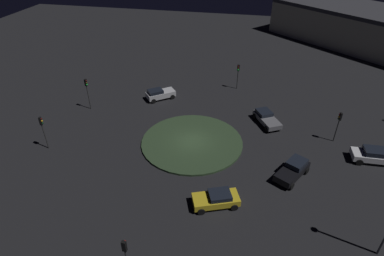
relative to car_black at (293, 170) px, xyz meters
The scene contains 13 objects.
ground_plane 11.37m from the car_black, 107.49° to the right, with size 117.99×117.99×0.00m, color black.
roundabout_island 11.36m from the car_black, 107.49° to the right, with size 11.43×11.43×0.23m, color #2D4228.
car_black is the anchor object (origin of this frame).
car_silver 21.62m from the car_black, 126.21° to the right, with size 3.79×4.14×1.50m.
car_white 9.40m from the car_black, 116.22° to the left, with size 2.17×4.66×1.54m.
car_yellow 8.57m from the car_black, 51.78° to the right, with size 3.14×4.43×1.37m.
car_grey 9.78m from the car_black, 163.87° to the right, with size 4.61×3.67×1.37m.
traffic_light_west 19.70m from the car_black, 158.53° to the right, with size 0.38×0.34×3.76m.
traffic_light_south 26.99m from the car_black, 107.57° to the right, with size 0.35×0.39×4.28m.
traffic_light_north 8.84m from the car_black, 145.56° to the left, with size 0.34×0.38×3.72m.
traffic_light_south_near 26.21m from the car_black, 87.99° to the right, with size 0.35×0.39×3.99m.
traffic_light_east 17.89m from the car_black, 41.21° to the right, with size 0.36×0.31×3.93m.
store_building 46.34m from the car_black, 161.82° to the left, with size 32.70×34.61×6.97m.
Camera 1 is at (28.69, 6.18, 21.33)m, focal length 29.89 mm.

